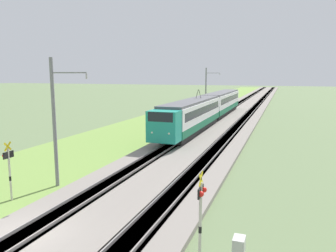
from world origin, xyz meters
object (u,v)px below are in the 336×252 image
object	(u,v)px
crossing_signal_aux	(9,166)
catenary_mast_mid	(206,90)
crossing_signal_far	(201,210)
catenary_mast_near	(55,122)
passenger_train	(210,107)

from	to	relation	value
crossing_signal_aux	catenary_mast_mid	world-z (taller)	catenary_mast_mid
crossing_signal_far	catenary_mast_near	xyz separation A→B (m)	(5.33, 10.40, 1.93)
crossing_signal_aux	catenary_mast_mid	distance (m)	43.17
passenger_train	crossing_signal_aux	world-z (taller)	passenger_train
crossing_signal_aux	catenary_mast_near	size ratio (longest dim) A/B	0.43
catenary_mast_near	catenary_mast_mid	bearing A→B (deg)	0.00
passenger_train	crossing_signal_aux	distance (m)	32.97
catenary_mast_mid	crossing_signal_aux	bearing A→B (deg)	178.81
crossing_signal_far	catenary_mast_mid	distance (m)	46.81
passenger_train	crossing_signal_far	bearing A→B (deg)	11.91
crossing_signal_far	crossing_signal_aux	size ratio (longest dim) A/B	1.06
passenger_train	catenary_mast_mid	distance (m)	10.94
passenger_train	crossing_signal_far	size ratio (longest dim) A/B	10.90
passenger_train	crossing_signal_aux	size ratio (longest dim) A/B	11.53
catenary_mast_mid	catenary_mast_near	bearing A→B (deg)	-180.00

